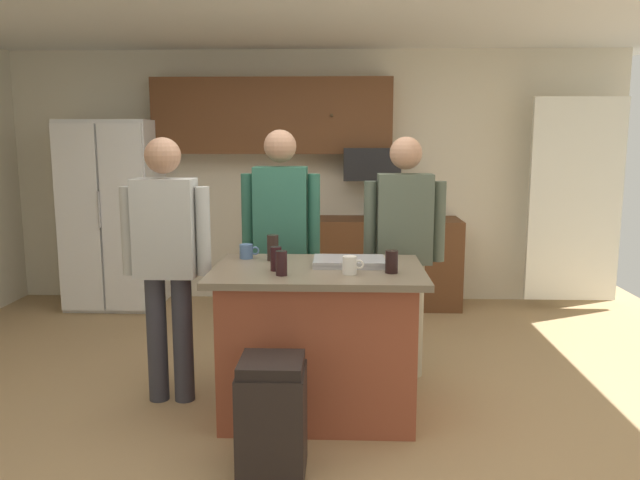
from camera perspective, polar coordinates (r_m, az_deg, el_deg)
name	(u,v)px	position (r m, az deg, el deg)	size (l,w,h in m)	color
floor	(293,404)	(4.20, -2.48, -14.73)	(7.04, 7.04, 0.00)	tan
back_wall	(313,177)	(6.64, -0.62, 5.77)	(6.40, 0.10, 2.60)	beige
french_door_window_panel	(575,200)	(6.65, 22.22, 3.36)	(0.90, 0.06, 2.00)	white
cabinet_run_upper	(273,116)	(6.46, -4.33, 11.19)	(2.40, 0.38, 0.75)	brown
cabinet_run_lower	(370,262)	(6.43, 4.61, -2.02)	(1.80, 0.63, 0.90)	brown
refrigerator	(114,215)	(6.67, -18.25, 2.21)	(0.89, 0.76, 1.88)	white
microwave_over_range	(371,164)	(6.33, 4.72, 6.93)	(0.56, 0.40, 0.32)	black
kitchen_island	(318,340)	(3.92, -0.17, -9.10)	(1.28, 0.89, 0.93)	#9E4C33
person_guest_by_door	(281,233)	(4.55, -3.58, 0.68)	(0.57, 0.23, 1.77)	tan
person_guest_left	(167,252)	(4.09, -13.81, -1.06)	(0.57, 0.23, 1.71)	#383842
person_elder_center	(404,240)	(4.44, 7.67, -0.03)	(0.57, 0.23, 1.72)	tan
glass_dark_ale	(392,262)	(3.67, 6.54, -1.99)	(0.08, 0.08, 0.13)	black
glass_pilsner	(276,259)	(3.71, -4.04, -1.72)	(0.07, 0.07, 0.14)	black
glass_short_whisky	(273,248)	(4.02, -4.32, -0.70)	(0.07, 0.07, 0.17)	black
mug_blue_stoneware	(350,265)	(3.62, 2.76, -2.31)	(0.13, 0.08, 0.11)	white
glass_stout_tall	(282,263)	(3.58, -3.53, -2.12)	(0.07, 0.07, 0.14)	black
mug_ceramic_white	(247,251)	(4.11, -6.70, -1.03)	(0.13, 0.09, 0.09)	#4C6B99
serving_tray	(349,262)	(3.88, 2.67, -1.99)	(0.44, 0.30, 0.04)	#B7B7BC
trash_bin	(272,417)	(3.33, -4.38, -15.75)	(0.34, 0.34, 0.61)	black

